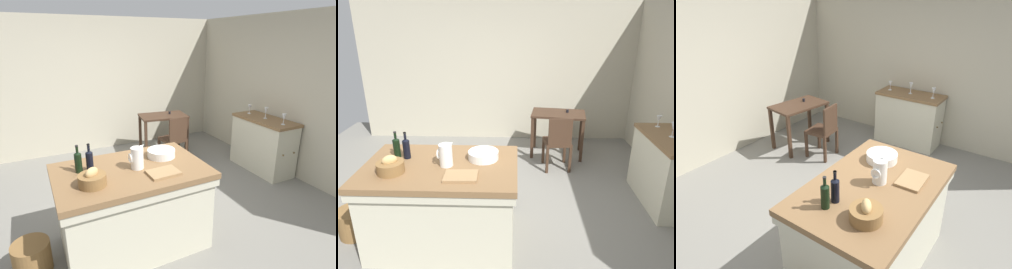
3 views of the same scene
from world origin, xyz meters
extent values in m
plane|color=slate|center=(0.00, 0.00, 0.00)|extent=(6.76, 6.76, 0.00)
cube|color=#B2AA93|center=(0.00, 2.60, 1.30)|extent=(5.32, 0.12, 2.60)
cube|color=#B2AA93|center=(2.60, 0.00, 1.30)|extent=(0.12, 5.20, 2.60)
cube|color=brown|center=(-0.41, -0.56, 0.88)|extent=(1.55, 1.02, 0.06)
cube|color=beige|center=(-0.41, -0.56, 0.81)|extent=(1.53, 1.00, 0.08)
cube|color=beige|center=(-0.41, -0.56, 0.43)|extent=(1.47, 0.94, 0.85)
cube|color=brown|center=(2.26, 0.27, 0.90)|extent=(0.52, 1.10, 0.04)
cube|color=beige|center=(2.26, 0.27, 0.44)|extent=(0.49, 1.07, 0.88)
sphere|color=brown|center=(2.14, -0.29, 0.48)|extent=(0.03, 0.03, 0.03)
sphere|color=brown|center=(2.38, -0.29, 0.48)|extent=(0.03, 0.03, 0.03)
cube|color=#3D281C|center=(1.07, 1.76, 0.75)|extent=(0.97, 0.69, 0.04)
cube|color=#3D281C|center=(0.62, 1.58, 0.37)|extent=(0.06, 0.06, 0.73)
cube|color=#3D281C|center=(1.45, 1.45, 0.37)|extent=(0.06, 0.06, 0.73)
cube|color=#3D281C|center=(0.70, 2.06, 0.37)|extent=(0.06, 0.06, 0.73)
cube|color=#3D281C|center=(1.52, 1.94, 0.37)|extent=(0.06, 0.06, 0.73)
cylinder|color=black|center=(1.23, 1.78, 0.80)|extent=(0.04, 0.04, 0.05)
cube|color=#3D281C|center=(1.00, 1.22, 0.45)|extent=(0.43, 0.43, 0.04)
cube|color=#3D281C|center=(1.02, 1.04, 0.68)|extent=(0.36, 0.06, 0.42)
cube|color=#3D281C|center=(1.16, 1.41, 0.21)|extent=(0.04, 0.04, 0.43)
cube|color=#3D281C|center=(0.80, 1.38, 0.21)|extent=(0.04, 0.04, 0.43)
cube|color=#3D281C|center=(1.20, 1.06, 0.21)|extent=(0.04, 0.04, 0.43)
cube|color=#3D281C|center=(0.84, 1.02, 0.21)|extent=(0.04, 0.04, 0.43)
cylinder|color=white|center=(-0.34, -0.58, 1.03)|extent=(0.13, 0.13, 0.23)
cone|color=white|center=(-0.29, -0.58, 1.15)|extent=(0.07, 0.04, 0.06)
torus|color=white|center=(-0.42, -0.58, 1.04)|extent=(0.02, 0.10, 0.10)
cylinder|color=white|center=(0.01, -0.41, 0.95)|extent=(0.32, 0.32, 0.09)
cylinder|color=brown|center=(-0.84, -0.74, 0.97)|extent=(0.26, 0.26, 0.11)
ellipsoid|color=tan|center=(-0.84, -0.74, 1.04)|extent=(0.16, 0.14, 0.10)
cube|color=#99754C|center=(-0.16, -0.81, 0.92)|extent=(0.32, 0.24, 0.02)
cylinder|color=black|center=(-0.79, -0.41, 1.01)|extent=(0.07, 0.07, 0.20)
cone|color=black|center=(-0.79, -0.41, 1.12)|extent=(0.07, 0.07, 0.02)
cylinder|color=black|center=(-0.79, -0.41, 1.17)|extent=(0.03, 0.03, 0.07)
cylinder|color=black|center=(-0.79, -0.41, 1.19)|extent=(0.03, 0.03, 0.01)
cylinder|color=black|center=(-0.90, -0.40, 1.01)|extent=(0.07, 0.07, 0.20)
cone|color=black|center=(-0.90, -0.40, 1.12)|extent=(0.07, 0.07, 0.02)
cylinder|color=black|center=(-0.90, -0.40, 1.17)|extent=(0.03, 0.03, 0.07)
cylinder|color=black|center=(-0.90, -0.40, 1.19)|extent=(0.03, 0.03, 0.01)
cylinder|color=white|center=(2.24, -0.12, 0.92)|extent=(0.06, 0.06, 0.00)
cylinder|color=white|center=(2.24, -0.12, 0.96)|extent=(0.01, 0.01, 0.07)
cone|color=white|center=(2.24, -0.12, 1.04)|extent=(0.07, 0.07, 0.10)
cylinder|color=white|center=(2.27, 0.28, 0.92)|extent=(0.06, 0.06, 0.00)
cylinder|color=white|center=(2.27, 0.28, 0.96)|extent=(0.01, 0.01, 0.08)
cone|color=white|center=(2.27, 0.28, 1.05)|extent=(0.07, 0.07, 0.11)
cylinder|color=white|center=(2.26, 0.66, 0.92)|extent=(0.06, 0.06, 0.00)
cylinder|color=white|center=(2.26, 0.66, 0.95)|extent=(0.01, 0.01, 0.06)
cone|color=white|center=(2.26, 0.66, 1.03)|extent=(0.07, 0.07, 0.09)
cylinder|color=brown|center=(-1.44, -0.51, 0.16)|extent=(0.36, 0.36, 0.32)
camera|label=1|loc=(-1.27, -3.12, 2.18)|focal=30.47mm
camera|label=2|loc=(0.34, -3.29, 2.29)|focal=32.67mm
camera|label=3|loc=(-2.36, -1.61, 2.45)|focal=31.79mm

